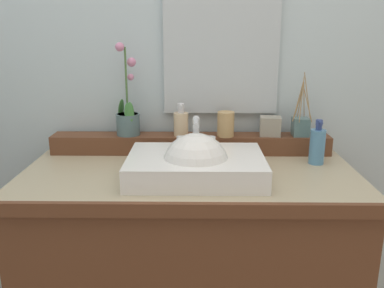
{
  "coord_description": "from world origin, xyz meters",
  "views": [
    {
      "loc": [
        0.03,
        -1.38,
        1.36
      ],
      "look_at": [
        0.01,
        -0.02,
        0.97
      ],
      "focal_mm": 38.26,
      "sensor_mm": 36.0,
      "label": 1
    }
  ],
  "objects_px": {
    "potted_plant": "(128,116)",
    "tumbler_cup": "(226,124)",
    "trinket_box": "(270,126)",
    "lotion_bottle": "(317,146)",
    "reed_diffuser": "(300,126)",
    "soap_dispenser": "(181,123)",
    "sink_basin": "(196,166)"
  },
  "relations": [
    {
      "from": "soap_dispenser",
      "to": "tumbler_cup",
      "type": "xyz_separation_m",
      "value": [
        0.18,
        -0.01,
        -0.0
      ]
    },
    {
      "from": "sink_basin",
      "to": "lotion_bottle",
      "type": "height_order",
      "value": "sink_basin"
    },
    {
      "from": "potted_plant",
      "to": "trinket_box",
      "type": "relative_size",
      "value": 4.48
    },
    {
      "from": "potted_plant",
      "to": "lotion_bottle",
      "type": "height_order",
      "value": "potted_plant"
    },
    {
      "from": "lotion_bottle",
      "to": "sink_basin",
      "type": "bearing_deg",
      "value": -160.48
    },
    {
      "from": "trinket_box",
      "to": "soap_dispenser",
      "type": "bearing_deg",
      "value": -172.09
    },
    {
      "from": "sink_basin",
      "to": "potted_plant",
      "type": "relative_size",
      "value": 1.26
    },
    {
      "from": "potted_plant",
      "to": "trinket_box",
      "type": "height_order",
      "value": "potted_plant"
    },
    {
      "from": "potted_plant",
      "to": "reed_diffuser",
      "type": "distance_m",
      "value": 0.69
    },
    {
      "from": "soap_dispenser",
      "to": "reed_diffuser",
      "type": "bearing_deg",
      "value": 0.3
    },
    {
      "from": "reed_diffuser",
      "to": "trinket_box",
      "type": "relative_size",
      "value": 3.11
    },
    {
      "from": "tumbler_cup",
      "to": "reed_diffuser",
      "type": "bearing_deg",
      "value": 1.95
    },
    {
      "from": "reed_diffuser",
      "to": "soap_dispenser",
      "type": "bearing_deg",
      "value": -179.7
    },
    {
      "from": "trinket_box",
      "to": "sink_basin",
      "type": "bearing_deg",
      "value": -128.54
    },
    {
      "from": "trinket_box",
      "to": "lotion_bottle",
      "type": "distance_m",
      "value": 0.21
    },
    {
      "from": "sink_basin",
      "to": "potted_plant",
      "type": "xyz_separation_m",
      "value": [
        -0.27,
        0.3,
        0.11
      ]
    },
    {
      "from": "tumbler_cup",
      "to": "reed_diffuser",
      "type": "height_order",
      "value": "reed_diffuser"
    },
    {
      "from": "sink_basin",
      "to": "lotion_bottle",
      "type": "xyz_separation_m",
      "value": [
        0.45,
        0.16,
        0.03
      ]
    },
    {
      "from": "sink_basin",
      "to": "reed_diffuser",
      "type": "height_order",
      "value": "reed_diffuser"
    },
    {
      "from": "soap_dispenser",
      "to": "tumbler_cup",
      "type": "bearing_deg",
      "value": -2.47
    },
    {
      "from": "potted_plant",
      "to": "tumbler_cup",
      "type": "bearing_deg",
      "value": -2.72
    },
    {
      "from": "sink_basin",
      "to": "potted_plant",
      "type": "distance_m",
      "value": 0.42
    },
    {
      "from": "potted_plant",
      "to": "reed_diffuser",
      "type": "height_order",
      "value": "potted_plant"
    },
    {
      "from": "potted_plant",
      "to": "trinket_box",
      "type": "bearing_deg",
      "value": -0.58
    },
    {
      "from": "sink_basin",
      "to": "soap_dispenser",
      "type": "distance_m",
      "value": 0.3
    },
    {
      "from": "sink_basin",
      "to": "tumbler_cup",
      "type": "bearing_deg",
      "value": 67.02
    },
    {
      "from": "sink_basin",
      "to": "trinket_box",
      "type": "relative_size",
      "value": 5.64
    },
    {
      "from": "reed_diffuser",
      "to": "lotion_bottle",
      "type": "bearing_deg",
      "value": -74.93
    },
    {
      "from": "soap_dispenser",
      "to": "tumbler_cup",
      "type": "distance_m",
      "value": 0.18
    },
    {
      "from": "soap_dispenser",
      "to": "lotion_bottle",
      "type": "distance_m",
      "value": 0.53
    },
    {
      "from": "potted_plant",
      "to": "tumbler_cup",
      "type": "xyz_separation_m",
      "value": [
        0.39,
        -0.02,
        -0.03
      ]
    },
    {
      "from": "sink_basin",
      "to": "trinket_box",
      "type": "distance_m",
      "value": 0.42
    }
  ]
}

